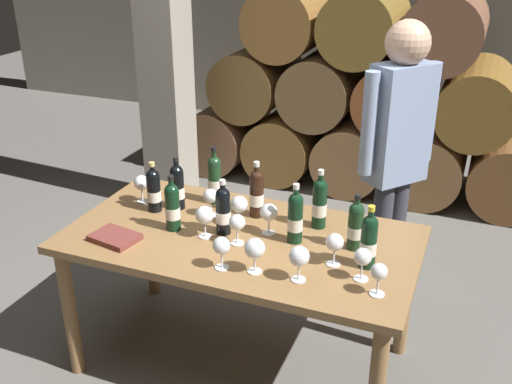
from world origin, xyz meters
The scene contains 29 objects.
ground_plane centered at (0.00, 0.00, 0.00)m, with size 14.00×14.00×0.00m, color #66635E.
cellar_back_wall centered at (0.00, 4.20, 1.40)m, with size 10.00×0.24×2.80m, color gray.
barrel_stack centered at (0.00, 2.60, 0.75)m, with size 3.12×0.90×1.69m.
stone_pillar centered at (-1.30, 1.60, 1.30)m, with size 0.32×0.32×2.60m, color gray.
dining_table centered at (0.00, 0.00, 0.67)m, with size 1.70×0.90×0.76m.
wine_bottle_0 centered at (-0.28, 0.30, 0.90)m, with size 0.07×0.07×0.32m.
wine_bottle_1 centered at (0.54, 0.09, 0.88)m, with size 0.07×0.07×0.27m.
wine_bottle_2 centered at (-0.09, 0.00, 0.88)m, with size 0.07×0.07×0.28m.
wine_bottle_3 centered at (-0.34, -0.06, 0.89)m, with size 0.07×0.07×0.29m.
wine_bottle_4 centered at (0.32, 0.23, 0.89)m, with size 0.07×0.07×0.31m.
wine_bottle_5 centered at (-0.43, 0.16, 0.89)m, with size 0.07×0.07×0.29m.
wine_bottle_6 centered at (-0.53, 0.09, 0.88)m, with size 0.07×0.07×0.27m.
wine_bottle_7 centered at (0.26, 0.05, 0.89)m, with size 0.07×0.07×0.30m.
wine_bottle_8 centered at (0.63, -0.05, 0.89)m, with size 0.07×0.07×0.30m.
wine_bottle_9 centered at (-0.01, 0.23, 0.89)m, with size 0.07×0.07×0.30m.
wine_glass_0 centered at (-0.65, 0.16, 0.87)m, with size 0.08×0.08×0.15m.
wine_glass_1 centered at (0.71, -0.25, 0.86)m, with size 0.07×0.07×0.14m.
wine_glass_2 centered at (0.04, -0.30, 0.87)m, with size 0.08×0.08×0.15m.
wine_glass_3 centered at (-0.16, -0.07, 0.87)m, with size 0.09×0.09×0.16m.
wine_glass_4 centered at (0.63, -0.16, 0.87)m, with size 0.08×0.08×0.15m.
wine_glass_5 centered at (-0.05, 0.10, 0.87)m, with size 0.09×0.09×0.16m.
wine_glass_6 centered at (0.18, -0.28, 0.88)m, with size 0.09×0.09×0.16m.
wine_glass_7 centered at (0.01, -0.07, 0.87)m, with size 0.08×0.08×0.15m.
wine_glass_8 centered at (0.38, -0.27, 0.87)m, with size 0.09×0.09×0.16m.
wine_glass_9 centered at (0.12, 0.07, 0.87)m, with size 0.09×0.09×0.16m.
wine_glass_10 centered at (-0.23, 0.15, 0.87)m, with size 0.08×0.08×0.15m.
wine_glass_11 centered at (0.49, -0.09, 0.87)m, with size 0.08×0.08×0.15m.
tasting_notebook centered at (-0.54, -0.26, 0.77)m, with size 0.22×0.16×0.03m, color brown.
sommelier_presenting centered at (0.60, 0.75, 1.04)m, with size 0.34×0.40×1.72m.
Camera 1 is at (1.01, -2.33, 2.16)m, focal length 41.78 mm.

